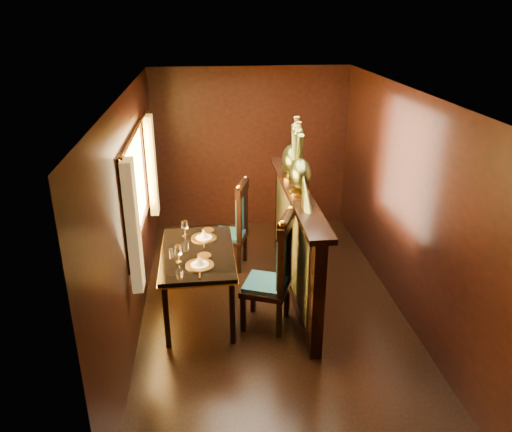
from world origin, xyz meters
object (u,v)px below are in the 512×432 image
at_px(dining_table, 197,257).
at_px(peacock_left, 301,161).
at_px(peacock_right, 293,147).
at_px(chair_right, 237,223).
at_px(chair_left, 278,269).

distance_m(dining_table, peacock_left, 1.56).
xyz_separation_m(peacock_left, peacock_right, (0.00, 0.51, 0.02)).
height_order(chair_right, peacock_right, peacock_right).
height_order(chair_right, peacock_left, peacock_left).
bearing_deg(dining_table, peacock_right, 30.01).
bearing_deg(chair_left, peacock_left, 80.07).
relative_size(dining_table, peacock_left, 1.73).
bearing_deg(dining_table, chair_left, -22.32).
xyz_separation_m(dining_table, chair_left, (0.85, -0.34, -0.01)).
bearing_deg(chair_right, peacock_right, -13.24).
relative_size(dining_table, peacock_right, 1.67).
height_order(dining_table, peacock_left, peacock_left).
relative_size(chair_right, peacock_right, 1.54).
distance_m(dining_table, peacock_right, 1.71).
relative_size(chair_left, chair_right, 1.10).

